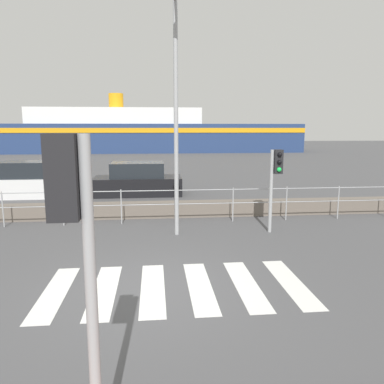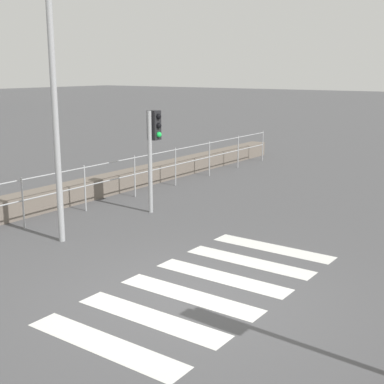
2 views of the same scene
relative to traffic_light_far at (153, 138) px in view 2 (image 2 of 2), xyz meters
name	(u,v)px [view 2 (image 2 of 2)]	position (x,y,z in m)	size (l,w,h in m)	color
ground_plane	(186,298)	(-3.60, -3.57, -1.76)	(160.00, 160.00, 0.00)	#4C4C4F
crosswalk	(206,286)	(-3.05, -3.57, -1.76)	(4.95, 2.40, 0.01)	silver
traffic_light_far	(153,138)	(0.00, 0.00, 0.00)	(0.34, 0.32, 2.40)	#9EA0A3
streetlamp	(58,34)	(-2.83, -0.16, 2.18)	(0.32, 1.13, 6.41)	#9EA0A3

